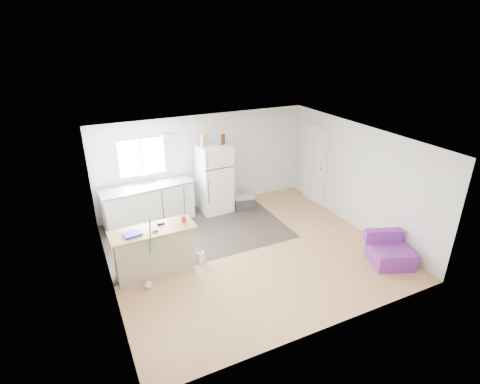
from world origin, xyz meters
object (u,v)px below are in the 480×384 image
Objects in this scene: cooler at (244,202)px; bottle_left at (222,140)px; refrigerator at (214,179)px; bottle_right at (224,139)px; peninsula at (153,251)px; kitchen_cabinets at (149,204)px; red_cup at (184,219)px; cardboard_box at (205,140)px; cleaner_jug at (201,257)px; mop at (149,276)px; purple_seat at (389,252)px; blue_tray at (132,234)px.

cooler is 1.73m from bottle_left.
bottle_right reaches higher than refrigerator.
refrigerator is 2.95× the size of cooler.
peninsula is 3.31m from bottle_left.
cooler is at bearing -36.53° from bottle_right.
kitchen_cabinets reaches higher than red_cup.
cardboard_box is (1.22, 2.01, 0.87)m from red_cup.
peninsula is at bearing -138.34° from refrigerator.
peninsula reaches higher than cleaner_jug.
mop is at bearing -136.08° from refrigerator.
purple_seat is 4.72m from cardboard_box.
cooler is 1.93m from cardboard_box.
kitchen_cabinets is at bearing 77.80° from peninsula.
bottle_left reaches higher than blue_tray.
peninsula is 4.60m from purple_seat.
blue_tray is at bearing -141.85° from bottle_right.
kitchen_cabinets is at bearing 81.29° from cleaner_jug.
red_cup is at bearing -128.39° from refrigerator.
kitchen_cabinets is at bearing -172.35° from cooler.
refrigerator is at bearing -177.66° from bottle_right.
kitchen_cabinets is at bearing 96.53° from red_cup.
blue_tray is at bearing -177.77° from purple_seat.
kitchen_cabinets is at bearing 175.58° from refrigerator.
mop is at bearing -64.26° from blue_tray.
refrigerator is at bearing 43.71° from mop.
bottle_left is (0.21, -0.07, 0.99)m from refrigerator.
bottle_left reaches higher than cooler.
bottle_left reaches higher than peninsula.
cardboard_box is (-2.44, 3.69, 1.64)m from purple_seat.
cardboard_box reaches higher than red_cup.
refrigerator is 3.19m from blue_tray.
cardboard_box is (-0.22, -0.01, 1.01)m from refrigerator.
cardboard_box is 1.20× the size of bottle_left.
peninsula is 6.21× the size of bottle_left.
cleaner_jug is 1.16× the size of bottle_left.
bottle_left is (-2.01, 3.63, 1.62)m from purple_seat.
cardboard_box is at bearing 144.81° from purple_seat.
purple_seat is at bearing -19.25° from mop.
bottle_left is (2.47, 2.34, 1.62)m from mop.
red_cup is (0.63, 0.02, 0.53)m from peninsula.
cardboard_box is at bearing 43.41° from cleaner_jug.
blue_tray is (-0.74, -2.14, 0.48)m from kitchen_cabinets.
purple_seat is 4.46m from bottle_left.
mop is at bearing -118.83° from peninsula.
blue_tray is (-2.41, -2.10, 0.10)m from refrigerator.
peninsula is at bearing 154.75° from cleaner_jug.
kitchen_cabinets reaches higher than blue_tray.
bottle_right is (1.94, -0.03, 1.36)m from kitchen_cabinets.
peninsula is 0.82m from red_cup.
mop is (-0.59, -2.45, -0.26)m from kitchen_cabinets.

